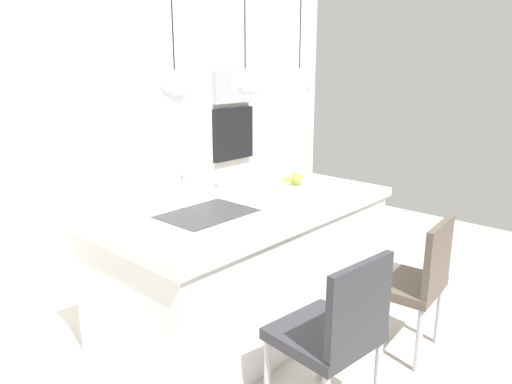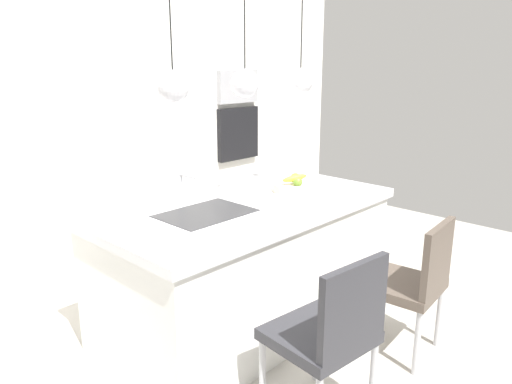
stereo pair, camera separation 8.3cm
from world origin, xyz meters
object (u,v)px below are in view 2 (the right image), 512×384
(fruit_bowl, at_px, (294,186))
(microwave, at_px, (237,87))
(oven, at_px, (238,134))
(chair_near, at_px, (330,331))
(chair_middle, at_px, (411,280))

(fruit_bowl, xyz_separation_m, microwave, (1.03, 1.63, 0.61))
(microwave, relative_size, oven, 0.96)
(chair_near, bearing_deg, microwave, 53.75)
(fruit_bowl, height_order, chair_middle, fruit_bowl)
(microwave, relative_size, chair_middle, 0.61)
(fruit_bowl, bearing_deg, chair_near, -132.46)
(fruit_bowl, distance_m, chair_near, 1.34)
(oven, height_order, chair_middle, oven)
(fruit_bowl, height_order, microwave, microwave)
(microwave, xyz_separation_m, chair_near, (-1.89, -2.57, -1.02))
(oven, relative_size, chair_near, 0.62)
(fruit_bowl, relative_size, microwave, 0.57)
(chair_middle, bearing_deg, oven, 68.09)
(microwave, xyz_separation_m, oven, (0.00, 0.00, -0.50))
(microwave, bearing_deg, oven, 0.00)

